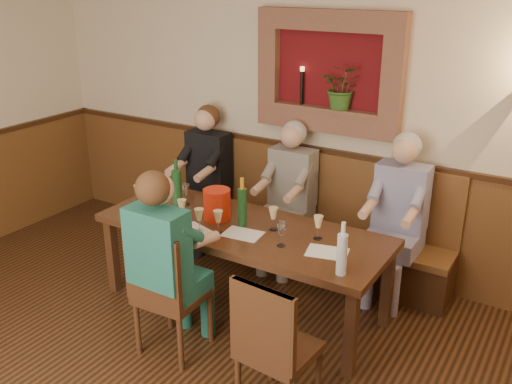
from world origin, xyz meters
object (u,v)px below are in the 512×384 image
person_bench_left (204,189)px  person_bench_right (395,232)px  bench (295,231)px  person_chair_front (169,279)px  spittoon_bucket (217,204)px  chair_near_right (277,372)px  person_bench_mid (287,210)px  water_bottle (342,253)px  dining_table (242,235)px  chair_near_left (172,315)px  wine_bottle_green_a (242,206)px  wine_bottle_green_b (177,188)px

person_bench_left → person_bench_right: (2.00, -0.00, 0.00)m
bench → person_chair_front: (-0.13, -1.72, 0.28)m
spittoon_bucket → person_bench_left: bearing=132.2°
chair_near_right → person_bench_mid: bearing=121.5°
chair_near_right → water_bottle: 0.88m
chair_near_right → person_bench_right: person_bench_right is taller
dining_table → person_bench_right: size_ratio=1.65×
chair_near_left → chair_near_right: 0.98m
chair_near_right → spittoon_bucket: spittoon_bucket is taller
person_bench_right → chair_near_right: bearing=-95.1°
chair_near_left → person_bench_left: person_bench_left is taller
dining_table → bench: bearing=90.0°
chair_near_right → person_chair_front: (-0.98, 0.13, 0.32)m
chair_near_left → chair_near_right: (0.97, -0.14, -0.01)m
spittoon_bucket → wine_bottle_green_a: (0.26, -0.01, 0.04)m
person_chair_front → spittoon_bucket: (-0.13, 0.80, 0.27)m
spittoon_bucket → water_bottle: bearing=-14.7°
dining_table → wine_bottle_green_b: 0.75m
person_bench_left → water_bottle: 2.32m
chair_near_left → person_chair_front: person_chair_front is taller
bench → wine_bottle_green_b: wine_bottle_green_b is taller
person_bench_left → wine_bottle_green_b: size_ratio=3.40×
dining_table → spittoon_bucket: 0.33m
person_bench_right → water_bottle: (-0.01, -1.14, 0.30)m
person_bench_left → water_bottle: bearing=-29.8°
dining_table → spittoon_bucket: spittoon_bucket is taller
person_bench_right → bench: bearing=173.9°
chair_near_left → dining_table: bearing=77.8°
dining_table → person_bench_mid: size_ratio=1.69×
dining_table → person_chair_front: bearing=-99.4°
wine_bottle_green_a → wine_bottle_green_b: (-0.69, 0.04, 0.01)m
person_chair_front → wine_bottle_green_b: 1.06m
wine_bottle_green_b → person_bench_left: bearing=110.8°
person_bench_left → wine_bottle_green_b: 0.90m
chair_near_right → wine_bottle_green_b: size_ratio=2.31×
dining_table → person_bench_left: bearing=140.1°
bench → spittoon_bucket: bearing=-105.8°
chair_near_left → water_bottle: bearing=19.5°
chair_near_left → person_bench_mid: 1.63m
chair_near_left → water_bottle: water_bottle is taller
chair_near_left → person_chair_front: size_ratio=0.70×
dining_table → person_bench_left: person_bench_left is taller
dining_table → person_bench_left: (-1.00, 0.84, -0.07)m
dining_table → person_bench_left: 1.31m
person_bench_mid → wine_bottle_green_a: 0.89m
chair_near_left → spittoon_bucket: chair_near_left is taller
wine_bottle_green_b → chair_near_left: bearing=-54.9°
dining_table → person_bench_right: (1.00, 0.84, -0.07)m
dining_table → wine_bottle_green_b: wine_bottle_green_b is taller
spittoon_bucket → wine_bottle_green_a: 0.26m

